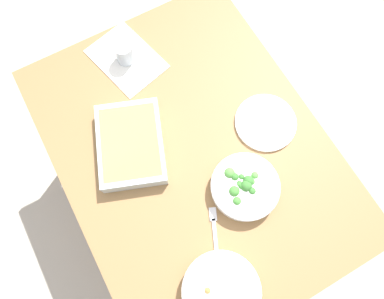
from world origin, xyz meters
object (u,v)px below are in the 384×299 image
object	(u,v)px
drink_cup	(125,53)
spoon_by_stew	(227,278)
stew_bowl	(221,291)
broccoli_bowl	(244,187)
baking_dish	(131,144)
fork_on_table	(214,230)
side_plate	(265,123)

from	to	relation	value
drink_cup	spoon_by_stew	xyz separation A→B (m)	(0.86, -0.07, -0.03)
spoon_by_stew	stew_bowl	bearing A→B (deg)	-59.40
broccoli_bowl	spoon_by_stew	size ratio (longest dim) A/B	1.43
spoon_by_stew	baking_dish	bearing A→B (deg)	-172.44
drink_cup	fork_on_table	xyz separation A→B (m)	(0.72, -0.03, -0.04)
broccoli_bowl	fork_on_table	distance (m)	0.17
side_plate	fork_on_table	size ratio (longest dim) A/B	1.31
drink_cup	spoon_by_stew	size ratio (longest dim) A/B	0.53
side_plate	fork_on_table	world-z (taller)	side_plate
baking_dish	spoon_by_stew	size ratio (longest dim) A/B	2.24
broccoli_bowl	fork_on_table	world-z (taller)	broccoli_bowl
stew_bowl	drink_cup	bearing A→B (deg)	173.33
broccoli_bowl	fork_on_table	size ratio (longest dim) A/B	1.36
side_plate	spoon_by_stew	distance (m)	0.54
stew_bowl	baking_dish	size ratio (longest dim) A/B	0.67
stew_bowl	drink_cup	xyz separation A→B (m)	(-0.89, 0.10, 0.01)
broccoli_bowl	spoon_by_stew	xyz separation A→B (m)	(0.22, -0.19, -0.03)
baking_dish	side_plate	distance (m)	0.48
stew_bowl	broccoli_bowl	xyz separation A→B (m)	(-0.24, 0.23, -0.00)
side_plate	fork_on_table	xyz separation A→B (m)	(0.24, -0.35, -0.00)
side_plate	stew_bowl	bearing A→B (deg)	-46.50
stew_bowl	side_plate	xyz separation A→B (m)	(-0.40, 0.43, -0.03)
broccoli_bowl	spoon_by_stew	bearing A→B (deg)	-41.80
drink_cup	spoon_by_stew	world-z (taller)	drink_cup
fork_on_table	broccoli_bowl	bearing A→B (deg)	115.00
broccoli_bowl	drink_cup	size ratio (longest dim) A/B	2.70
spoon_by_stew	broccoli_bowl	bearing A→B (deg)	138.20
broccoli_bowl	side_plate	xyz separation A→B (m)	(-0.17, 0.19, -0.02)
baking_dish	spoon_by_stew	bearing A→B (deg)	7.56
baking_dish	side_plate	bearing A→B (deg)	71.83
stew_bowl	drink_cup	size ratio (longest dim) A/B	2.83
drink_cup	fork_on_table	world-z (taller)	drink_cup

